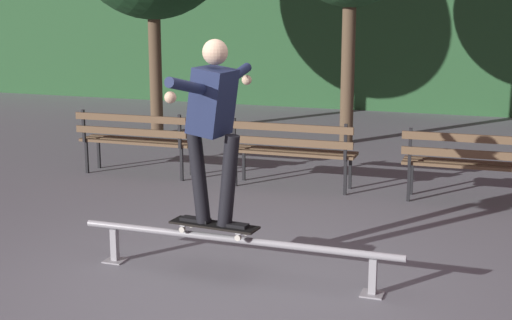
{
  "coord_description": "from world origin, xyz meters",
  "views": [
    {
      "loc": [
        2.09,
        -5.18,
        2.31
      ],
      "look_at": [
        -0.1,
        1.09,
        0.85
      ],
      "focal_mm": 51.03,
      "sensor_mm": 36.0,
      "label": 1
    }
  ],
  "objects_px": {
    "grind_rail": "(236,245)",
    "park_bench_right_center": "(473,159)",
    "park_bench_left_center": "(291,147)",
    "skateboarder": "(213,117)",
    "skateboard": "(214,225)",
    "park_bench_leftmost": "(135,136)"
  },
  "relations": [
    {
      "from": "grind_rail",
      "to": "skateboarder",
      "type": "distance_m",
      "value": 1.11
    },
    {
      "from": "grind_rail",
      "to": "park_bench_left_center",
      "type": "relative_size",
      "value": 1.77
    },
    {
      "from": "grind_rail",
      "to": "park_bench_right_center",
      "type": "bearing_deg",
      "value": 59.62
    },
    {
      "from": "grind_rail",
      "to": "park_bench_leftmost",
      "type": "height_order",
      "value": "park_bench_leftmost"
    },
    {
      "from": "grind_rail",
      "to": "skateboarder",
      "type": "xyz_separation_m",
      "value": [
        -0.19,
        -0.0,
        1.09
      ]
    },
    {
      "from": "grind_rail",
      "to": "skateboard",
      "type": "xyz_separation_m",
      "value": [
        -0.2,
        -0.0,
        0.15
      ]
    },
    {
      "from": "skateboard",
      "to": "park_bench_left_center",
      "type": "relative_size",
      "value": 0.49
    },
    {
      "from": "park_bench_leftmost",
      "to": "park_bench_right_center",
      "type": "relative_size",
      "value": 1.0
    },
    {
      "from": "skateboarder",
      "to": "park_bench_left_center",
      "type": "bearing_deg",
      "value": 94.12
    },
    {
      "from": "skateboard",
      "to": "skateboarder",
      "type": "height_order",
      "value": "skateboarder"
    },
    {
      "from": "park_bench_leftmost",
      "to": "park_bench_left_center",
      "type": "xyz_separation_m",
      "value": [
        2.17,
        0.0,
        0.0
      ]
    },
    {
      "from": "park_bench_left_center",
      "to": "park_bench_right_center",
      "type": "bearing_deg",
      "value": 0.0
    },
    {
      "from": "skateboard",
      "to": "skateboarder",
      "type": "bearing_deg",
      "value": -5.2
    },
    {
      "from": "grind_rail",
      "to": "skateboard",
      "type": "bearing_deg",
      "value": -180.0
    },
    {
      "from": "skateboarder",
      "to": "park_bench_leftmost",
      "type": "relative_size",
      "value": 0.97
    },
    {
      "from": "park_bench_leftmost",
      "to": "park_bench_right_center",
      "type": "xyz_separation_m",
      "value": [
        4.34,
        0.0,
        0.0
      ]
    },
    {
      "from": "skateboard",
      "to": "park_bench_left_center",
      "type": "height_order",
      "value": "park_bench_left_center"
    },
    {
      "from": "skateboarder",
      "to": "grind_rail",
      "type": "bearing_deg",
      "value": 0.08
    },
    {
      "from": "grind_rail",
      "to": "park_bench_right_center",
      "type": "distance_m",
      "value": 3.49
    },
    {
      "from": "park_bench_left_center",
      "to": "park_bench_right_center",
      "type": "height_order",
      "value": "same"
    },
    {
      "from": "grind_rail",
      "to": "park_bench_leftmost",
      "type": "relative_size",
      "value": 1.77
    },
    {
      "from": "skateboard",
      "to": "park_bench_leftmost",
      "type": "xyz_separation_m",
      "value": [
        -2.38,
        3.0,
        0.1
      ]
    }
  ]
}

